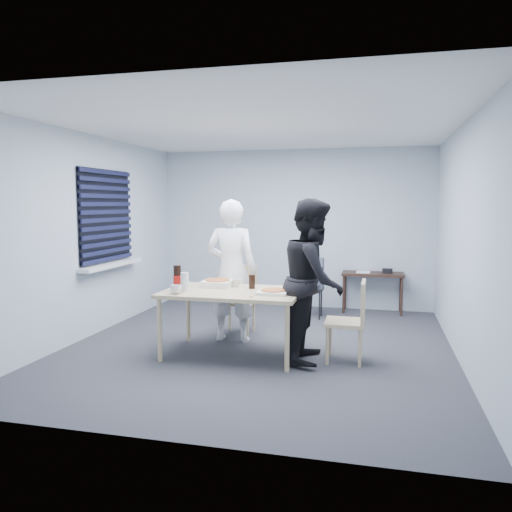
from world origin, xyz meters
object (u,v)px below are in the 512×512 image
(side_table, at_px, (373,278))
(mug_b, at_px, (237,283))
(soda_bottle, at_px, (177,278))
(chair_far, at_px, (240,294))
(person_black, at_px, (313,280))
(backpack, at_px, (312,273))
(dining_table, at_px, (233,296))
(mug_a, at_px, (176,289))
(chair_right, at_px, (353,316))
(stool, at_px, (312,295))
(person_white, at_px, (231,271))

(side_table, bearing_deg, mug_b, -122.45)
(soda_bottle, bearing_deg, chair_far, 69.92)
(chair_far, relative_size, soda_bottle, 3.13)
(person_black, distance_m, backpack, 2.05)
(dining_table, relative_size, soda_bottle, 5.36)
(dining_table, distance_m, mug_b, 0.27)
(mug_a, bearing_deg, soda_bottle, 108.65)
(person_black, relative_size, mug_a, 14.39)
(chair_right, bearing_deg, stool, 109.12)
(dining_table, distance_m, person_white, 0.64)
(chair_far, xyz_separation_m, mug_b, (0.17, -0.74, 0.28))
(dining_table, height_order, chair_right, chair_right)
(person_black, relative_size, side_table, 1.86)
(side_table, relative_size, backpack, 2.10)
(mug_a, xyz_separation_m, mug_b, (0.51, 0.60, -0.00))
(person_white, xyz_separation_m, side_table, (1.70, 2.08, -0.33))
(backpack, distance_m, mug_b, 1.94)
(dining_table, distance_m, mug_a, 0.65)
(person_white, bearing_deg, stool, -118.60)
(chair_right, relative_size, side_table, 0.93)
(backpack, distance_m, mug_a, 2.69)
(stool, relative_size, mug_a, 3.71)
(stool, xyz_separation_m, mug_a, (-1.17, -2.43, 0.44))
(chair_right, height_order, mug_a, chair_right)
(side_table, distance_m, mug_a, 3.65)
(dining_table, height_order, backpack, backpack)
(person_white, xyz_separation_m, stool, (0.82, 1.50, -0.54))
(dining_table, bearing_deg, stool, 73.07)
(chair_far, bearing_deg, person_black, -40.76)
(person_white, distance_m, mug_a, 1.00)
(stool, height_order, mug_a, mug_a)
(backpack, relative_size, mug_b, 4.53)
(dining_table, xyz_separation_m, stool, (0.64, 2.09, -0.34))
(chair_right, distance_m, person_black, 0.57)
(person_black, xyz_separation_m, mug_b, (-0.93, 0.20, -0.10))
(chair_far, bearing_deg, side_table, 44.47)
(mug_a, height_order, soda_bottle, soda_bottle)
(chair_far, height_order, chair_right, same)
(person_white, bearing_deg, mug_a, 69.37)
(chair_far, xyz_separation_m, stool, (0.83, 1.09, -0.17))
(stool, height_order, soda_bottle, soda_bottle)
(soda_bottle, bearing_deg, mug_b, 33.62)
(person_white, xyz_separation_m, soda_bottle, (-0.42, -0.72, -0.01))
(dining_table, bearing_deg, soda_bottle, -167.24)
(mug_a, xyz_separation_m, soda_bottle, (-0.07, 0.21, 0.09))
(side_table, height_order, stool, side_table)
(chair_far, relative_size, person_black, 0.50)
(stool, height_order, backpack, backpack)
(stool, bearing_deg, mug_a, -115.68)
(dining_table, relative_size, person_black, 0.86)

